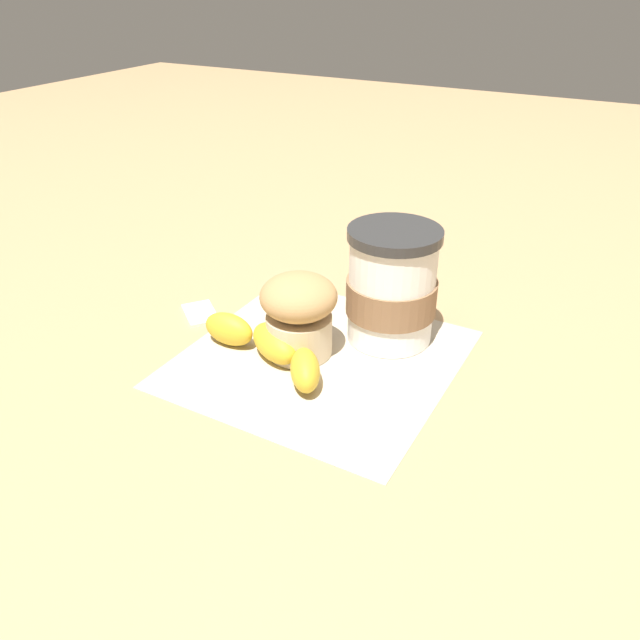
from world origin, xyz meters
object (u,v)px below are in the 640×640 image
at_px(muffin, 299,312).
at_px(sugar_packet, 200,312).
at_px(coffee_cup, 392,287).
at_px(banana, 269,346).

xyz_separation_m(muffin, sugar_packet, (-0.01, -0.14, -0.04)).
relative_size(coffee_cup, muffin, 1.43).
xyz_separation_m(coffee_cup, sugar_packet, (0.05, -0.20, -0.06)).
relative_size(muffin, sugar_packet, 1.67).
bearing_deg(coffee_cup, sugar_packet, -74.86).
height_order(muffin, sugar_packet, muffin).
relative_size(muffin, banana, 0.53).
distance_m(muffin, sugar_packet, 0.14).
height_order(coffee_cup, banana, coffee_cup).
height_order(muffin, banana, muffin).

